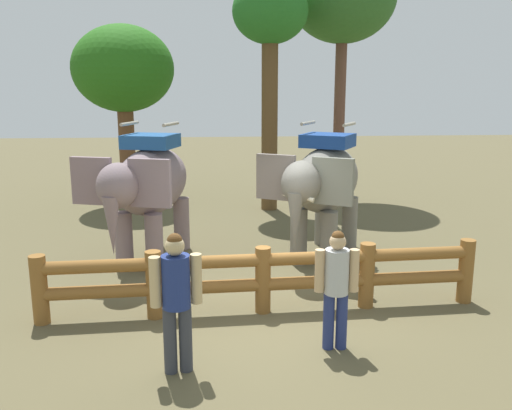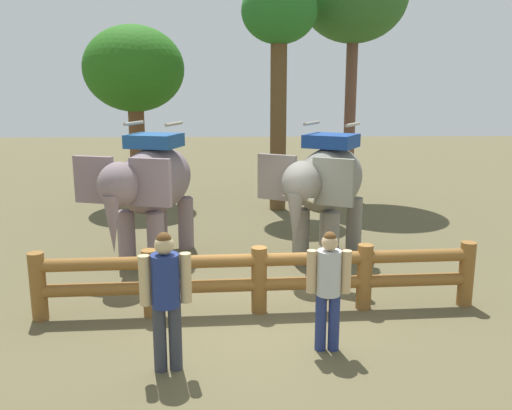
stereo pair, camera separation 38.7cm
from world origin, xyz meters
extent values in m
plane|color=brown|center=(0.00, 0.00, 0.00)|extent=(60.00, 60.00, 0.00)
cylinder|color=brown|center=(-3.32, -0.12, 0.53)|extent=(0.24, 0.24, 1.05)
cylinder|color=brown|center=(-1.66, -0.04, 0.53)|extent=(0.24, 0.24, 1.05)
cylinder|color=brown|center=(0.00, 0.04, 0.53)|extent=(0.24, 0.24, 1.05)
cylinder|color=brown|center=(1.66, 0.12, 0.53)|extent=(0.24, 0.24, 1.05)
cylinder|color=brown|center=(3.32, 0.21, 0.53)|extent=(0.24, 0.24, 1.05)
cylinder|color=brown|center=(0.00, 0.04, 0.45)|extent=(6.65, 0.53, 0.20)
cylinder|color=brown|center=(0.00, 0.04, 0.85)|extent=(6.65, 0.53, 0.20)
cylinder|color=gray|center=(-1.88, 2.10, 0.56)|extent=(0.34, 0.34, 1.12)
cylinder|color=gray|center=(-2.48, 2.27, 0.56)|extent=(0.34, 0.34, 1.12)
cylinder|color=gray|center=(-1.45, 3.55, 0.56)|extent=(0.34, 0.34, 1.12)
cylinder|color=gray|center=(-2.05, 3.73, 0.56)|extent=(0.34, 0.34, 1.12)
ellipsoid|color=gray|center=(-1.97, 2.91, 1.61)|extent=(1.79, 2.74, 1.31)
ellipsoid|color=gray|center=(-2.39, 1.48, 1.78)|extent=(0.92, 1.01, 0.80)
cube|color=gray|center=(-1.83, 1.42, 1.83)|extent=(0.75, 0.32, 0.84)
cube|color=gray|center=(-2.88, 1.73, 1.83)|extent=(0.75, 0.32, 0.84)
cone|color=gray|center=(-2.47, 1.19, 1.14)|extent=(0.30, 0.30, 1.03)
cube|color=#1E4F8A|center=(-1.97, 2.91, 2.40)|extent=(1.15, 1.08, 0.26)
cylinder|color=#A59E8C|center=(-1.55, 2.79, 2.74)|extent=(0.28, 0.75, 0.07)
cylinder|color=#A59E8C|center=(-2.38, 3.03, 2.74)|extent=(0.28, 0.75, 0.07)
cylinder|color=slate|center=(1.45, 2.07, 0.56)|extent=(0.34, 0.34, 1.12)
cylinder|color=slate|center=(0.92, 2.37, 0.56)|extent=(0.34, 0.34, 1.12)
cylinder|color=slate|center=(2.19, 3.39, 0.56)|extent=(0.34, 0.34, 1.12)
cylinder|color=slate|center=(1.65, 3.69, 0.56)|extent=(0.34, 0.34, 1.12)
ellipsoid|color=slate|center=(1.55, 2.88, 1.61)|extent=(2.20, 2.74, 1.30)
ellipsoid|color=slate|center=(0.83, 1.58, 1.77)|extent=(1.03, 1.08, 0.80)
cube|color=slate|center=(1.35, 1.41, 1.82)|extent=(0.70, 0.46, 0.84)
cube|color=slate|center=(0.40, 1.94, 1.82)|extent=(0.70, 0.46, 0.84)
cone|color=slate|center=(0.68, 1.33, 1.13)|extent=(0.30, 0.30, 1.02)
cone|color=beige|center=(0.85, 1.33, 1.54)|extent=(0.34, 0.25, 0.14)
cone|color=beige|center=(0.59, 1.47, 1.54)|extent=(0.34, 0.25, 0.14)
cube|color=navy|center=(1.55, 2.88, 2.39)|extent=(1.24, 1.20, 0.26)
cylinder|color=#A59E8C|center=(1.92, 2.67, 2.72)|extent=(0.43, 0.69, 0.07)
cylinder|color=#A59E8C|center=(1.18, 3.09, 2.72)|extent=(0.43, 0.69, 0.07)
cylinder|color=#33363F|center=(-1.11, -1.67, 0.42)|extent=(0.16, 0.16, 0.85)
cylinder|color=#33363F|center=(-1.29, -1.70, 0.42)|extent=(0.16, 0.16, 0.85)
cylinder|color=navy|center=(-1.20, -1.69, 1.17)|extent=(0.39, 0.39, 0.65)
cylinder|color=tan|center=(-0.96, -1.65, 1.19)|extent=(0.14, 0.14, 0.62)
cylinder|color=tan|center=(-1.44, -1.72, 1.19)|extent=(0.14, 0.14, 0.62)
sphere|color=tan|center=(-1.20, -1.69, 1.62)|extent=(0.23, 0.23, 0.23)
sphere|color=#593819|center=(-1.20, -1.69, 1.68)|extent=(0.18, 0.18, 0.18)
cylinder|color=navy|center=(0.94, -1.24, 0.39)|extent=(0.15, 0.15, 0.78)
cylinder|color=navy|center=(0.77, -1.23, 0.39)|extent=(0.15, 0.15, 0.78)
cylinder|color=#B2B7B8|center=(0.86, -1.23, 1.09)|extent=(0.33, 0.33, 0.60)
cylinder|color=tan|center=(1.08, -1.24, 1.10)|extent=(0.13, 0.13, 0.57)
cylinder|color=tan|center=(0.63, -1.22, 1.10)|extent=(0.13, 0.13, 0.57)
sphere|color=tan|center=(0.86, -1.23, 1.49)|extent=(0.22, 0.22, 0.22)
sphere|color=#593819|center=(0.86, -1.23, 1.55)|extent=(0.17, 0.17, 0.17)
cylinder|color=brown|center=(0.82, 7.27, 2.43)|extent=(0.45, 0.45, 4.85)
ellipsoid|color=#236921|center=(0.82, 7.27, 5.41)|extent=(2.03, 2.03, 1.73)
cylinder|color=brown|center=(-3.30, 8.38, 1.57)|extent=(0.47, 0.47, 3.15)
ellipsoid|color=#246116|center=(-3.30, 8.38, 3.95)|extent=(2.90, 2.90, 2.47)
cylinder|color=brown|center=(3.12, 8.74, 2.58)|extent=(0.34, 0.34, 5.15)
camera|label=1|loc=(-0.70, -7.87, 3.46)|focal=38.06mm
camera|label=2|loc=(-0.32, -7.89, 3.46)|focal=38.06mm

